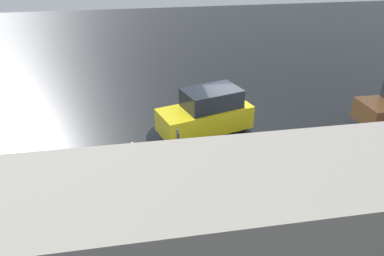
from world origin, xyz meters
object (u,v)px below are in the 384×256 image
Objects in this scene: fire_hydrant at (162,161)px; sign_post at (178,152)px; pedestrian at (133,155)px; moving_hatchback at (207,113)px.

fire_hydrant is 1.86m from sign_post.
fire_hydrant is 0.66× the size of pedestrian.
fire_hydrant is at bearing 48.40° from moving_hatchback.
moving_hatchback reaches higher than pedestrian.
fire_hydrant is at bearing 173.56° from pedestrian.
moving_hatchback is 4.23m from sign_post.
pedestrian is (1.03, -0.12, 0.28)m from fire_hydrant.
moving_hatchback is 5.26× the size of fire_hydrant.
pedestrian reaches higher than fire_hydrant.
fire_hydrant is 1.08m from pedestrian.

